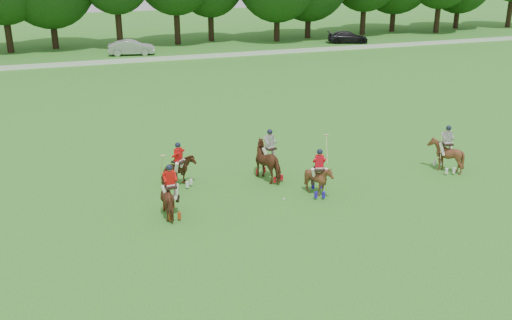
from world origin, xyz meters
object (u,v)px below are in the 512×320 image
object	(u,v)px
polo_red_a	(171,198)
polo_ball	(284,199)
polo_red_b	(179,171)
polo_stripe_a	(270,161)
car_right	(348,37)
polo_red_c	(319,179)
polo_stripe_b	(445,155)
car_mid	(131,48)

from	to	relation	value
polo_red_a	polo_ball	size ratio (longest dim) A/B	30.95
polo_red_b	polo_stripe_a	distance (m)	4.29
car_right	polo_red_c	world-z (taller)	polo_red_c
polo_red_b	polo_stripe_b	bearing A→B (deg)	-10.61
car_mid	polo_red_a	distance (m)	40.04
polo_stripe_a	polo_stripe_b	size ratio (longest dim) A/B	1.06
polo_red_a	polo_red_b	world-z (taller)	polo_red_a
polo_ball	polo_red_b	bearing A→B (deg)	142.31
car_mid	polo_red_a	size ratio (longest dim) A/B	1.71
car_right	polo_stripe_a	world-z (taller)	polo_stripe_a
polo_red_a	polo_red_c	size ratio (longest dim) A/B	1.03
polo_red_a	polo_stripe_a	bearing A→B (deg)	25.33
car_mid	polo_ball	size ratio (longest dim) A/B	52.90
polo_red_b	polo_red_a	bearing A→B (deg)	-107.83
car_right	polo_red_c	xyz separation A→B (m)	(-22.54, -39.89, 0.07)
car_right	polo_red_b	xyz separation A→B (m)	(-28.19, -36.83, 0.05)
car_mid	car_right	size ratio (longest dim) A/B	1.00
polo_red_b	polo_stripe_b	distance (m)	13.06
polo_red_a	polo_stripe_a	world-z (taller)	polo_red_a
polo_stripe_a	polo_ball	xyz separation A→B (m)	(-0.26, -2.53, -0.87)
polo_red_a	polo_stripe_a	size ratio (longest dim) A/B	1.12
car_mid	car_right	xyz separation A→B (m)	(25.42, 0.00, -0.09)
car_right	polo_red_b	size ratio (longest dim) A/B	2.24
car_right	polo_stripe_b	bearing A→B (deg)	177.57
polo_red_c	polo_stripe_b	distance (m)	7.22
polo_red_c	polo_stripe_a	size ratio (longest dim) A/B	1.09
polo_red_a	polo_stripe_b	bearing A→B (deg)	2.60
polo_red_a	car_right	bearing A→B (deg)	53.81
car_mid	polo_red_a	bearing A→B (deg)	-176.48
polo_red_a	polo_stripe_a	distance (m)	5.78
car_mid	polo_ball	bearing A→B (deg)	-169.36
car_right	polo_stripe_b	world-z (taller)	polo_stripe_b
polo_red_b	polo_ball	xyz separation A→B (m)	(3.99, -3.08, -0.70)
polo_stripe_b	polo_stripe_a	bearing A→B (deg)	167.86
polo_red_c	polo_stripe_a	bearing A→B (deg)	119.23
car_mid	polo_stripe_b	xyz separation A→B (m)	(10.07, -39.24, 0.06)
polo_red_c	polo_ball	distance (m)	1.81
polo_red_c	polo_stripe_a	distance (m)	2.87
car_right	polo_red_c	bearing A→B (deg)	169.47
car_mid	polo_ball	xyz separation A→B (m)	(1.22, -39.92, -0.74)
polo_red_b	polo_stripe_a	xyz separation A→B (m)	(4.25, -0.56, 0.18)
polo_red_a	polo_red_b	size ratio (longest dim) A/B	1.31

